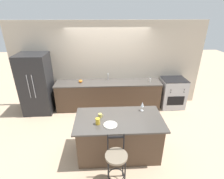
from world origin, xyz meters
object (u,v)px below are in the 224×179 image
dinner_plate (110,125)px  soap_bottle (150,80)px  refrigerator (37,84)px  tumbler_cup (98,121)px  pumpkin_decoration (80,81)px  wine_glass (142,104)px  oven_range (172,93)px  bar_stool_near (116,160)px  coffee_mug (100,116)px

dinner_plate → soap_bottle: bearing=58.6°
refrigerator → tumbler_cup: bearing=-48.1°
pumpkin_decoration → wine_glass: bearing=-48.4°
oven_range → tumbler_cup: tumbler_cup is taller
oven_range → tumbler_cup: 3.26m
wine_glass → tumbler_cup: (-0.98, -0.46, -0.09)m
bar_stool_near → tumbler_cup: tumbler_cup is taller
coffee_mug → dinner_plate: bearing=-54.1°
oven_range → dinner_plate: (-2.13, -2.22, 0.43)m
wine_glass → soap_bottle: 1.80m
oven_range → soap_bottle: (-0.79, -0.02, 0.48)m
coffee_mug → oven_range: bearing=39.8°
dinner_plate → soap_bottle: size_ratio=1.63×
wine_glass → oven_range: bearing=50.8°
pumpkin_decoration → soap_bottle: 2.17m
oven_range → tumbler_cup: (-2.37, -2.17, 0.49)m
oven_range → coffee_mug: coffee_mug is taller
coffee_mug → tumbler_cup: 0.24m
dinner_plate → tumbler_cup: 0.26m
dinner_plate → tumbler_cup: size_ratio=2.06×
oven_range → pumpkin_decoration: (-2.96, 0.04, 0.46)m
soap_bottle → dinner_plate: bearing=-121.4°
bar_stool_near → tumbler_cup: 0.80m
soap_bottle → coffee_mug: bearing=-128.8°
refrigerator → dinner_plate: bearing=-45.3°
coffee_mug → refrigerator: bearing=135.9°
tumbler_cup → pumpkin_decoration: 2.29m
refrigerator → pumpkin_decoration: 1.31m
oven_range → soap_bottle: bearing=-178.3°
bar_stool_near → coffee_mug: size_ratio=9.51×
pumpkin_decoration → oven_range: bearing=-0.8°
refrigerator → oven_range: refrigerator is taller
refrigerator → bar_stool_near: size_ratio=1.79×
dinner_plate → soap_bottle: 2.57m
refrigerator → oven_range: size_ratio=1.89×
tumbler_cup → pumpkin_decoration: (-0.58, 2.21, -0.03)m
wine_glass → dinner_plate: bearing=-145.3°
coffee_mug → soap_bottle: (1.54, 1.92, 0.01)m
bar_stool_near → soap_bottle: soap_bottle is taller
refrigerator → pumpkin_decoration: (1.31, 0.10, 0.03)m
oven_range → pumpkin_decoration: pumpkin_decoration is taller
coffee_mug → pumpkin_decoration: pumpkin_decoration is taller
bar_stool_near → dinner_plate: bar_stool_near is taller
pumpkin_decoration → tumbler_cup: bearing=-75.3°
coffee_mug → pumpkin_decoration: 2.08m
bar_stool_near → pumpkin_decoration: 2.98m
wine_glass → pumpkin_decoration: bearing=131.6°
pumpkin_decoration → soap_bottle: (2.17, -0.06, 0.02)m
dinner_plate → coffee_mug: size_ratio=2.55×
tumbler_cup → soap_bottle: (1.58, 2.15, -0.01)m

